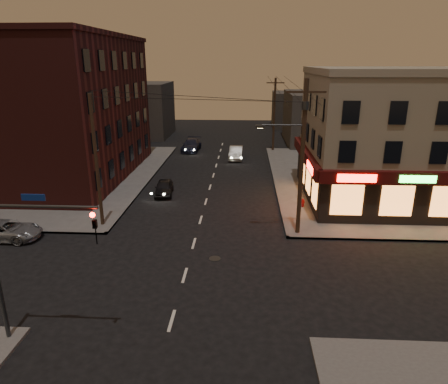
# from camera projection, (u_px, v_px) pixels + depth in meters

# --- Properties ---
(ground) EXTENTS (120.00, 120.00, 0.00)m
(ground) POSITION_uv_depth(u_px,v_px,m) (185.00, 275.00, 21.77)
(ground) COLOR black
(ground) RESTS_ON ground
(sidewalk_ne) EXTENTS (24.00, 28.00, 0.15)m
(sidewalk_ne) POSITION_uv_depth(u_px,v_px,m) (397.00, 180.00, 38.85)
(sidewalk_ne) COLOR #514F4C
(sidewalk_ne) RESTS_ON ground
(sidewalk_nw) EXTENTS (24.00, 28.00, 0.15)m
(sidewalk_nw) POSITION_uv_depth(u_px,v_px,m) (37.00, 175.00, 40.67)
(sidewalk_nw) COLOR #514F4C
(sidewalk_nw) RESTS_ON ground
(pizza_building) EXTENTS (15.85, 12.85, 10.50)m
(pizza_building) POSITION_uv_depth(u_px,v_px,m) (404.00, 137.00, 32.02)
(pizza_building) COLOR gray
(pizza_building) RESTS_ON sidewalk_ne
(brick_apartment) EXTENTS (12.00, 20.00, 13.00)m
(brick_apartment) POSITION_uv_depth(u_px,v_px,m) (62.00, 110.00, 38.43)
(brick_apartment) COLOR #451816
(brick_apartment) RESTS_ON sidewalk_nw
(bg_building_ne_a) EXTENTS (10.00, 12.00, 7.00)m
(bg_building_ne_a) POSITION_uv_depth(u_px,v_px,m) (323.00, 118.00, 56.00)
(bg_building_ne_a) COLOR #3F3D3A
(bg_building_ne_a) RESTS_ON ground
(bg_building_nw) EXTENTS (9.00, 10.00, 8.00)m
(bg_building_nw) POSITION_uv_depth(u_px,v_px,m) (140.00, 110.00, 61.00)
(bg_building_nw) COLOR #3F3D3A
(bg_building_nw) RESTS_ON ground
(bg_building_ne_b) EXTENTS (8.00, 8.00, 6.00)m
(bg_building_ne_b) POSITION_uv_depth(u_px,v_px,m) (296.00, 110.00, 69.53)
(bg_building_ne_b) COLOR #3F3D3A
(bg_building_ne_b) RESTS_ON ground
(utility_pole_main) EXTENTS (4.20, 0.44, 10.00)m
(utility_pole_main) POSITION_uv_depth(u_px,v_px,m) (301.00, 150.00, 25.12)
(utility_pole_main) COLOR #382619
(utility_pole_main) RESTS_ON sidewalk_ne
(utility_pole_far) EXTENTS (0.26, 0.26, 9.00)m
(utility_pole_far) POSITION_uv_depth(u_px,v_px,m) (274.00, 115.00, 50.31)
(utility_pole_far) COLOR #382619
(utility_pole_far) RESTS_ON sidewalk_ne
(utility_pole_west) EXTENTS (0.24, 0.24, 9.00)m
(utility_pole_west) POSITION_uv_depth(u_px,v_px,m) (96.00, 162.00, 26.82)
(utility_pole_west) COLOR #382619
(utility_pole_west) RESTS_ON sidewalk_nw
(traffic_signal) EXTENTS (4.49, 0.32, 6.47)m
(traffic_signal) POSITION_uv_depth(u_px,v_px,m) (17.00, 250.00, 15.43)
(traffic_signal) COLOR #333538
(traffic_signal) RESTS_ON ground
(suv_cross) EXTENTS (4.57, 2.19, 1.26)m
(suv_cross) POSITION_uv_depth(u_px,v_px,m) (6.00, 230.00, 25.99)
(suv_cross) COLOR gray
(suv_cross) RESTS_ON ground
(sedan_near) EXTENTS (1.87, 3.84, 1.26)m
(sedan_near) POSITION_uv_depth(u_px,v_px,m) (164.00, 188.00, 34.71)
(sedan_near) COLOR black
(sedan_near) RESTS_ON ground
(sedan_mid) EXTENTS (1.72, 4.53, 1.47)m
(sedan_mid) POSITION_uv_depth(u_px,v_px,m) (236.00, 153.00, 47.37)
(sedan_mid) COLOR gray
(sedan_mid) RESTS_ON ground
(sedan_far) EXTENTS (2.31, 5.19, 1.48)m
(sedan_far) POSITION_uv_depth(u_px,v_px,m) (191.00, 145.00, 51.69)
(sedan_far) COLOR #1A1E34
(sedan_far) RESTS_ON ground
(fire_hydrant) EXTENTS (0.32, 0.32, 0.69)m
(fire_hydrant) POSITION_uv_depth(u_px,v_px,m) (303.00, 202.00, 31.40)
(fire_hydrant) COLOR maroon
(fire_hydrant) RESTS_ON sidewalk_ne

